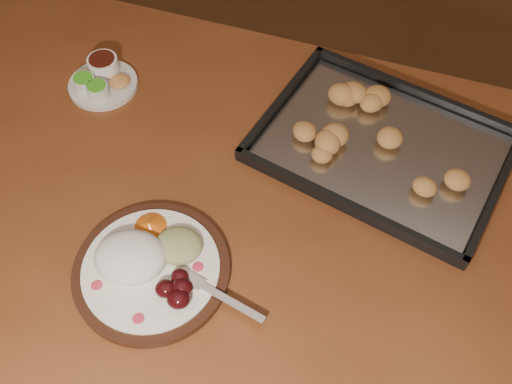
# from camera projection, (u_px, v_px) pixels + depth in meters

# --- Properties ---
(ground) EXTENTS (4.00, 4.00, 0.00)m
(ground) POSITION_uv_depth(u_px,v_px,m) (212.00, 365.00, 1.62)
(ground) COLOR brown
(ground) RESTS_ON ground
(dining_table) EXTENTS (1.64, 1.17, 0.75)m
(dining_table) POSITION_uv_depth(u_px,v_px,m) (219.00, 222.00, 1.13)
(dining_table) COLOR brown
(dining_table) RESTS_ON ground
(dinner_plate) EXTENTS (0.33, 0.26, 0.06)m
(dinner_plate) POSITION_uv_depth(u_px,v_px,m) (149.00, 264.00, 0.94)
(dinner_plate) COLOR black
(dinner_plate) RESTS_ON dining_table
(condiment_saucer) EXTENTS (0.14, 0.14, 0.05)m
(condiment_saucer) POSITION_uv_depth(u_px,v_px,m) (101.00, 79.00, 1.19)
(condiment_saucer) COLOR beige
(condiment_saucer) RESTS_ON dining_table
(baking_tray) EXTENTS (0.55, 0.49, 0.05)m
(baking_tray) POSITION_uv_depth(u_px,v_px,m) (382.00, 144.00, 1.09)
(baking_tray) COLOR black
(baking_tray) RESTS_ON dining_table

